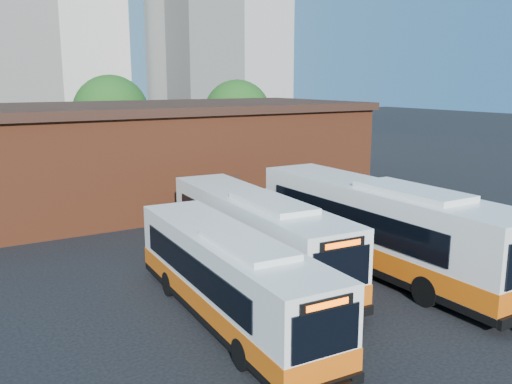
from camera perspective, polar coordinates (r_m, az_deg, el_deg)
ground at (r=19.65m, az=9.46°, el=-12.03°), size 220.00×220.00×0.00m
bus_midwest at (r=18.08m, az=-2.88°, el=-9.21°), size 2.88×11.45×3.09m
bus_mideast at (r=22.33m, az=-0.14°, el=-4.75°), size 3.34×12.54×3.38m
bus_east at (r=23.28m, az=12.90°, el=-3.90°), size 2.94×13.92×3.78m
depot_building at (r=35.88m, az=-11.59°, el=4.07°), size 28.60×12.60×6.40m
tree_mid at (r=49.61m, az=-15.01°, el=8.06°), size 6.56×6.56×8.36m
tree_east at (r=51.11m, az=-1.99°, el=8.26°), size 6.24×6.24×7.96m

